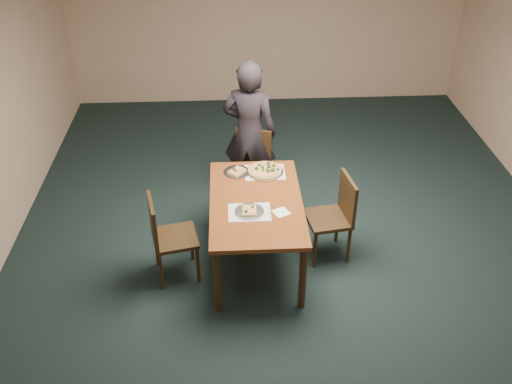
{
  "coord_description": "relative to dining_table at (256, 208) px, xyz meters",
  "views": [
    {
      "loc": [
        -0.64,
        -4.58,
        3.88
      ],
      "look_at": [
        -0.39,
        -0.02,
        0.85
      ],
      "focal_mm": 40.0,
      "sensor_mm": 36.0,
      "label": 1
    }
  ],
  "objects": [
    {
      "name": "dining_table",
      "position": [
        0.0,
        0.0,
        0.0
      ],
      "size": [
        0.9,
        1.5,
        0.75
      ],
      "color": "#5E2D12",
      "rests_on": "ground"
    },
    {
      "name": "pizza_pan",
      "position": [
        0.12,
        0.52,
        0.12
      ],
      "size": [
        0.39,
        0.39,
        0.07
      ],
      "color": "silver",
      "rests_on": "dining_table"
    },
    {
      "name": "ground",
      "position": [
        0.39,
        0.02,
        -0.66
      ],
      "size": [
        8.0,
        8.0,
        0.0
      ],
      "primitive_type": "plane",
      "color": "black",
      "rests_on": "ground"
    },
    {
      "name": "slice_plate_far",
      "position": [
        -0.17,
        0.53,
        0.1
      ],
      "size": [
        0.28,
        0.28,
        0.06
      ],
      "color": "silver",
      "rests_on": "dining_table"
    },
    {
      "name": "room_shell",
      "position": [
        0.39,
        0.02,
        1.08
      ],
      "size": [
        8.0,
        8.0,
        8.0
      ],
      "color": "tan",
      "rests_on": "ground"
    },
    {
      "name": "diner",
      "position": [
        -0.01,
        1.23,
        0.2
      ],
      "size": [
        0.71,
        0.57,
        1.71
      ],
      "primitive_type": "imported",
      "rotation": [
        0.0,
        0.0,
        2.86
      ],
      "color": "black",
      "rests_on": "ground"
    },
    {
      "name": "slice_plate_near",
      "position": [
        -0.07,
        -0.19,
        0.11
      ],
      "size": [
        0.28,
        0.28,
        0.06
      ],
      "color": "silver",
      "rests_on": "dining_table"
    },
    {
      "name": "chair_far",
      "position": [
        -0.0,
        1.08,
        -0.14
      ],
      "size": [
        0.53,
        0.53,
        0.91
      ],
      "rotation": [
        0.0,
        0.0,
        -0.33
      ],
      "color": "black",
      "rests_on": "ground"
    },
    {
      "name": "chair_left",
      "position": [
        -0.87,
        -0.18,
        -0.14
      ],
      "size": [
        0.5,
        0.5,
        0.91
      ],
      "rotation": [
        0.0,
        0.0,
        1.78
      ],
      "color": "black",
      "rests_on": "ground"
    },
    {
      "name": "napkin",
      "position": [
        0.23,
        -0.21,
        0.09
      ],
      "size": [
        0.19,
        0.19,
        0.01
      ],
      "primitive_type": "cube",
      "rotation": [
        0.0,
        0.0,
        0.48
      ],
      "color": "white",
      "rests_on": "dining_table"
    },
    {
      "name": "chair_right",
      "position": [
        0.82,
        0.08,
        -0.14
      ],
      "size": [
        0.48,
        0.48,
        0.91
      ],
      "rotation": [
        0.0,
        0.0,
        -1.41
      ],
      "color": "black",
      "rests_on": "ground"
    },
    {
      "name": "placemat_near",
      "position": [
        -0.07,
        -0.19,
        0.09
      ],
      "size": [
        0.4,
        0.3,
        0.0
      ],
      "primitive_type": "cube",
      "color": "white",
      "rests_on": "dining_table"
    },
    {
      "name": "placemat_main",
      "position": [
        0.12,
        0.52,
        0.09
      ],
      "size": [
        0.42,
        0.32,
        0.0
      ],
      "primitive_type": "cube",
      "color": "white",
      "rests_on": "dining_table"
    }
  ]
}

